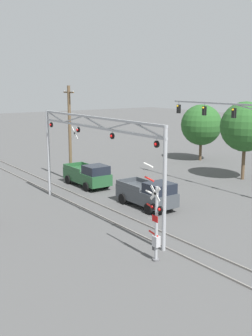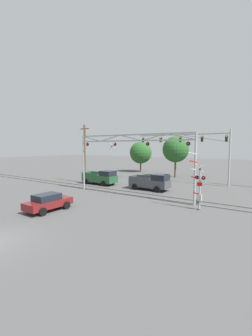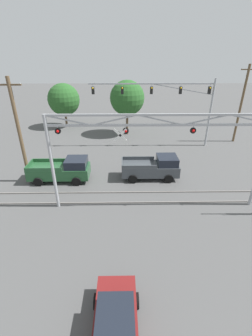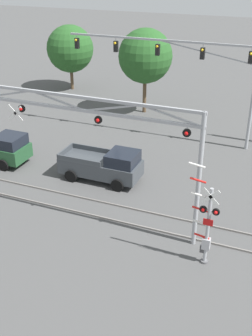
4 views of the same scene
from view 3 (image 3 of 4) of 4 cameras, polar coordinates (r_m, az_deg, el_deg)
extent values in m
cube|color=gray|center=(17.30, 7.10, -8.64)|extent=(80.00, 0.08, 0.10)
cube|color=gray|center=(18.48, 6.54, -6.09)|extent=(80.00, 0.08, 0.10)
cylinder|color=#9EA0A5|center=(15.94, -18.28, 0.82)|extent=(0.22, 0.22, 6.81)
cube|color=#9EA0A5|center=(14.44, 8.59, 10.74)|extent=(14.45, 0.14, 0.14)
cube|color=#9EA0A5|center=(14.28, 8.77, 13.20)|extent=(14.45, 0.14, 0.14)
cube|color=#9EA0A5|center=(14.56, -14.51, 11.64)|extent=(2.86, 0.08, 0.72)
cube|color=#9EA0A5|center=(14.18, -3.01, 12.04)|extent=(2.86, 0.08, 0.72)
cube|color=#9EA0A5|center=(14.36, 8.68, 11.97)|extent=(2.86, 0.08, 0.72)
cube|color=#9EA0A5|center=(15.08, 19.63, 11.46)|extent=(2.86, 0.08, 0.72)
cube|color=#9EA0A5|center=(16.28, 29.23, 10.67)|extent=(2.86, 0.08, 0.72)
cylinder|color=black|center=(14.92, -16.92, 8.96)|extent=(0.38, 0.10, 0.38)
sphere|color=red|center=(14.86, -16.99, 8.88)|extent=(0.18, 0.18, 0.18)
cylinder|color=#9EA0A5|center=(14.85, -17.04, 9.85)|extent=(0.04, 0.04, 0.10)
cylinder|color=black|center=(14.35, -0.07, 9.44)|extent=(0.38, 0.10, 0.38)
sphere|color=red|center=(14.29, -0.06, 9.36)|extent=(0.18, 0.18, 0.18)
cylinder|color=#9EA0A5|center=(14.28, -0.07, 10.36)|extent=(0.04, 0.04, 0.10)
cylinder|color=black|center=(15.03, 16.67, 9.12)|extent=(0.38, 0.10, 0.38)
sphere|color=red|center=(14.97, 16.74, 9.04)|extent=(0.18, 0.18, 0.18)
cylinder|color=#9EA0A5|center=(14.97, 16.79, 10.00)|extent=(0.04, 0.04, 0.10)
cube|color=white|center=(14.34, -1.49, 8.32)|extent=(0.88, 0.03, 0.88)
cube|color=white|center=(14.34, -1.49, 8.32)|extent=(0.88, 0.03, 0.88)
cylinder|color=black|center=(14.31, -1.49, 8.29)|extent=(0.04, 0.04, 0.02)
cylinder|color=#9EA0A5|center=(28.77, 20.55, 12.76)|extent=(0.24, 0.24, 7.86)
cube|color=#9EA0A5|center=(26.53, 6.56, 20.49)|extent=(14.02, 0.14, 0.14)
cube|color=#9EA0A5|center=(27.25, 14.23, 18.78)|extent=(7.02, 0.08, 1.28)
cylinder|color=#9EA0A5|center=(26.55, -8.46, 20.06)|extent=(0.04, 0.04, 0.30)
cube|color=black|center=(26.61, -8.38, 18.90)|extent=(0.30, 0.26, 0.79)
sphere|color=yellow|center=(26.42, -8.46, 19.42)|extent=(0.18, 0.18, 0.18)
cylinder|color=#9EA0A5|center=(26.35, -0.96, 20.28)|extent=(0.04, 0.04, 0.30)
cube|color=black|center=(26.41, -0.95, 19.10)|extent=(0.30, 0.26, 0.79)
sphere|color=yellow|center=(26.22, -0.96, 19.63)|extent=(0.18, 0.18, 0.18)
cylinder|color=#9EA0A5|center=(26.55, 6.54, 20.17)|extent=(0.04, 0.04, 0.30)
cube|color=black|center=(26.61, 6.48, 19.01)|extent=(0.30, 0.26, 0.79)
sphere|color=yellow|center=(26.42, 6.55, 19.53)|extent=(0.18, 0.18, 0.18)
cylinder|color=#9EA0A5|center=(27.14, 13.80, 19.76)|extent=(0.04, 0.04, 0.30)
cube|color=black|center=(27.20, 13.67, 18.63)|extent=(0.30, 0.26, 0.79)
sphere|color=yellow|center=(27.01, 13.82, 19.13)|extent=(0.18, 0.18, 0.18)
cylinder|color=#9EA0A5|center=(28.10, 20.61, 19.11)|extent=(0.04, 0.04, 0.30)
cube|color=black|center=(28.16, 20.43, 18.02)|extent=(0.30, 0.26, 0.79)
sphere|color=yellow|center=(27.97, 20.64, 18.50)|extent=(0.18, 0.18, 0.18)
cube|color=#3D4247|center=(20.31, 6.05, -0.22)|extent=(5.05, 1.99, 0.96)
cube|color=black|center=(20.19, 10.40, 1.95)|extent=(1.75, 1.83, 0.73)
cube|color=#3D4247|center=(19.08, 3.55, 0.20)|extent=(2.90, 0.08, 0.33)
cube|color=#3D4247|center=(20.80, 3.17, 2.53)|extent=(2.90, 0.08, 0.33)
cube|color=#3D4247|center=(19.89, -0.97, 1.39)|extent=(0.10, 1.91, 0.33)
cylinder|color=black|center=(19.90, 10.78, -2.72)|extent=(0.79, 0.24, 0.79)
cylinder|color=black|center=(21.65, 9.81, -0.13)|extent=(0.79, 0.24, 0.79)
cylinder|color=black|center=(19.52, 1.73, -2.84)|extent=(0.79, 0.24, 0.79)
cylinder|color=black|center=(21.30, 1.50, -0.19)|extent=(0.79, 0.24, 0.79)
cube|color=#23512D|center=(20.62, -16.53, -0.81)|extent=(5.23, 1.99, 0.96)
cube|color=black|center=(19.89, -12.51, 1.37)|extent=(1.81, 1.83, 0.73)
cube|color=#23512D|center=(19.84, -20.23, -0.42)|extent=(3.02, 0.08, 0.33)
cube|color=#23512D|center=(21.47, -18.72, 1.88)|extent=(3.02, 0.08, 0.33)
cube|color=#23512D|center=(21.20, -23.45, 0.73)|extent=(0.10, 1.91, 0.33)
cylinder|color=black|center=(19.60, -12.49, -3.38)|extent=(0.79, 0.24, 0.79)
cylinder|color=black|center=(21.34, -11.52, -0.70)|extent=(0.79, 0.24, 0.79)
cylinder|color=black|center=(20.51, -21.41, -3.30)|extent=(0.79, 0.24, 0.79)
cylinder|color=black|center=(22.17, -19.79, -0.73)|extent=(0.79, 0.24, 0.79)
cube|color=maroon|center=(10.56, -2.67, -35.35)|extent=(1.69, 4.03, 0.60)
cube|color=black|center=(9.98, -2.78, -34.61)|extent=(1.44, 2.10, 0.54)
cylinder|color=black|center=(11.49, -7.42, -30.58)|extent=(0.24, 0.67, 0.67)
cylinder|color=black|center=(11.44, 2.55, -30.66)|extent=(0.24, 0.67, 0.67)
cylinder|color=brown|center=(20.17, -25.38, 7.80)|extent=(0.28, 0.28, 8.69)
cube|color=brown|center=(19.47, -27.60, 18.24)|extent=(1.80, 0.12, 0.12)
cylinder|color=silver|center=(19.13, -25.34, 18.88)|extent=(0.08, 0.08, 0.12)
cylinder|color=brown|center=(31.69, 27.15, 13.99)|extent=(0.28, 0.28, 9.22)
cube|color=brown|center=(31.27, 28.75, 21.09)|extent=(1.80, 0.12, 0.12)
cylinder|color=silver|center=(30.90, 27.37, 21.53)|extent=(0.08, 0.08, 0.12)
cylinder|color=brown|center=(36.96, -14.97, 11.98)|extent=(0.32, 0.32, 2.51)
sphere|color=#265623|center=(36.39, -15.52, 16.39)|extent=(4.70, 4.70, 4.70)
cylinder|color=brown|center=(32.02, 0.29, 11.50)|extent=(0.32, 0.32, 3.36)
sphere|color=#265623|center=(31.34, 0.30, 17.33)|extent=(4.61, 4.61, 4.61)
camera|label=1|loc=(25.85, 88.95, -1.96)|focal=45.00mm
camera|label=2|loc=(17.72, 103.85, -22.98)|focal=24.00mm
camera|label=4|loc=(13.35, 106.50, 5.24)|focal=45.00mm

